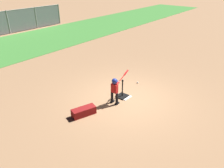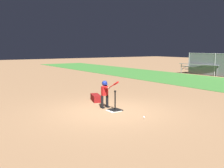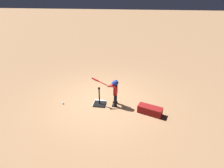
{
  "view_description": "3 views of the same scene",
  "coord_description": "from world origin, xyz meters",
  "px_view_note": "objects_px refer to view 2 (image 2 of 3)",
  "views": [
    {
      "loc": [
        -6.23,
        -4.18,
        4.42
      ],
      "look_at": [
        -0.46,
        0.43,
        0.69
      ],
      "focal_mm": 35.0,
      "sensor_mm": 36.0,
      "label": 1
    },
    {
      "loc": [
        7.65,
        -5.06,
        2.27
      ],
      "look_at": [
        -0.29,
        0.31,
        0.94
      ],
      "focal_mm": 42.0,
      "sensor_mm": 36.0,
      "label": 2
    },
    {
      "loc": [
        -1.3,
        5.72,
        3.78
      ],
      "look_at": [
        -0.47,
        0.06,
        0.81
      ],
      "focal_mm": 28.0,
      "sensor_mm": 36.0,
      "label": 3
    }
  ],
  "objects_px": {
    "batting_tee": "(115,108)",
    "equipment_bag": "(96,98)",
    "baseball": "(144,117)",
    "batter_child": "(105,91)",
    "bleachers_right_center": "(203,69)"
  },
  "relations": [
    {
      "from": "batting_tee",
      "to": "equipment_bag",
      "type": "height_order",
      "value": "batting_tee"
    },
    {
      "from": "batting_tee",
      "to": "equipment_bag",
      "type": "bearing_deg",
      "value": 171.14
    },
    {
      "from": "bleachers_right_center",
      "to": "equipment_bag",
      "type": "distance_m",
      "value": 14.55
    },
    {
      "from": "batting_tee",
      "to": "equipment_bag",
      "type": "xyz_separation_m",
      "value": [
        -1.87,
        0.29,
        0.04
      ]
    },
    {
      "from": "batting_tee",
      "to": "batter_child",
      "type": "bearing_deg",
      "value": -173.06
    },
    {
      "from": "batting_tee",
      "to": "baseball",
      "type": "relative_size",
      "value": 9.98
    },
    {
      "from": "batting_tee",
      "to": "equipment_bag",
      "type": "relative_size",
      "value": 0.88
    },
    {
      "from": "bleachers_right_center",
      "to": "batter_child",
      "type": "bearing_deg",
      "value": -66.31
    },
    {
      "from": "batting_tee",
      "to": "batter_child",
      "type": "relative_size",
      "value": 0.67
    },
    {
      "from": "batting_tee",
      "to": "baseball",
      "type": "distance_m",
      "value": 1.42
    },
    {
      "from": "batting_tee",
      "to": "batter_child",
      "type": "distance_m",
      "value": 0.8
    },
    {
      "from": "baseball",
      "to": "equipment_bag",
      "type": "bearing_deg",
      "value": 177.82
    },
    {
      "from": "batting_tee",
      "to": "baseball",
      "type": "bearing_deg",
      "value": 6.74
    },
    {
      "from": "batter_child",
      "to": "baseball",
      "type": "xyz_separation_m",
      "value": [
        1.97,
        0.23,
        -0.62
      ]
    },
    {
      "from": "bleachers_right_center",
      "to": "equipment_bag",
      "type": "bearing_deg",
      "value": -70.48
    }
  ]
}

